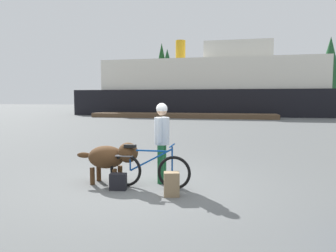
# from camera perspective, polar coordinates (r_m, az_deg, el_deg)

# --- Properties ---
(ground_plane) EXTENTS (160.00, 160.00, 0.00)m
(ground_plane) POSITION_cam_1_polar(r_m,az_deg,el_deg) (6.56, -4.13, -10.82)
(ground_plane) COLOR #595B5B
(bicycle) EXTENTS (1.68, 0.44, 0.89)m
(bicycle) POSITION_cam_1_polar(r_m,az_deg,el_deg) (6.34, -3.52, -7.94)
(bicycle) COLOR black
(bicycle) RESTS_ON ground_plane
(person_cyclist) EXTENTS (0.32, 0.53, 1.69)m
(person_cyclist) POSITION_cam_1_polar(r_m,az_deg,el_deg) (6.65, -1.12, -1.66)
(person_cyclist) COLOR #19592D
(person_cyclist) RESTS_ON ground_plane
(dog) EXTENTS (1.36, 0.56, 0.88)m
(dog) POSITION_cam_1_polar(r_m,az_deg,el_deg) (6.71, -10.29, -5.52)
(dog) COLOR #472D19
(dog) RESTS_ON ground_plane
(backpack) EXTENTS (0.32, 0.27, 0.45)m
(backpack) POSITION_cam_1_polar(r_m,az_deg,el_deg) (5.85, 0.65, -10.52)
(backpack) COLOR #8C7251
(backpack) RESTS_ON ground_plane
(handbag_pannier) EXTENTS (0.34, 0.22, 0.33)m
(handbag_pannier) POSITION_cam_1_polar(r_m,az_deg,el_deg) (6.33, -9.03, -9.95)
(handbag_pannier) COLOR black
(handbag_pannier) RESTS_ON ground_plane
(dock_pier) EXTENTS (17.08, 2.70, 0.40)m
(dock_pier) POSITION_cam_1_polar(r_m,az_deg,el_deg) (29.39, 2.60, 1.91)
(dock_pier) COLOR brown
(dock_pier) RESTS_ON ground_plane
(ferry_boat) EXTENTS (28.71, 8.71, 8.30)m
(ferry_boat) POSITION_cam_1_polar(r_m,az_deg,el_deg) (35.56, 7.99, 6.72)
(ferry_boat) COLOR black
(ferry_boat) RESTS_ON ground_plane
(pine_tree_far_left) EXTENTS (3.33, 3.33, 11.12)m
(pine_tree_far_left) POSITION_cam_1_polar(r_m,az_deg,el_deg) (54.10, -1.16, 10.56)
(pine_tree_far_left) COLOR #4C331E
(pine_tree_far_left) RESTS_ON ground_plane
(pine_tree_center) EXTENTS (3.59, 3.59, 8.81)m
(pine_tree_center) POSITION_cam_1_polar(r_m,az_deg,el_deg) (53.24, 6.92, 8.96)
(pine_tree_center) COLOR #4C331E
(pine_tree_center) RESTS_ON ground_plane
(pine_tree_far_right) EXTENTS (4.05, 4.05, 10.85)m
(pine_tree_far_right) POSITION_cam_1_polar(r_m,az_deg,el_deg) (52.83, 27.33, 9.88)
(pine_tree_far_right) COLOR #4C331E
(pine_tree_far_right) RESTS_ON ground_plane
(pine_tree_mid_back) EXTENTS (4.16, 4.16, 10.86)m
(pine_tree_mid_back) POSITION_cam_1_polar(r_m,az_deg,el_deg) (58.90, -0.14, 10.05)
(pine_tree_mid_back) COLOR #4C331E
(pine_tree_mid_back) RESTS_ON ground_plane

